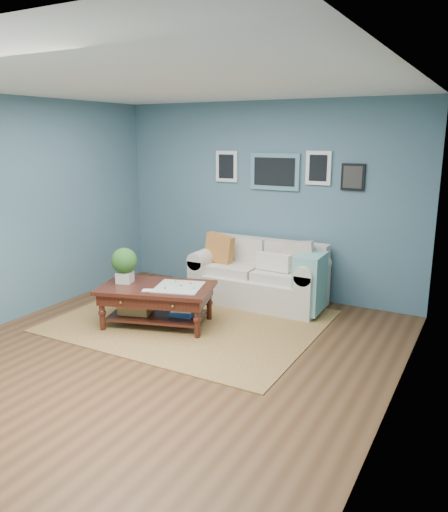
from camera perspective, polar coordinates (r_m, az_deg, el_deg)
The scene contains 4 objects.
room_shell at distance 4.98m, azimuth -6.77°, elevation 3.38°, with size 5.00×5.02×2.70m.
area_rug at distance 6.23m, azimuth -3.81°, elevation -7.37°, with size 3.08×2.46×0.01m, color brown.
loveseat at distance 6.77m, azimuth 4.66°, elevation -2.33°, with size 1.82×0.83×0.93m.
coffee_table at distance 6.05m, azimuth -8.31°, elevation -4.10°, with size 1.49×1.13×0.93m.
Camera 1 is at (2.86, -3.92, 2.24)m, focal length 35.00 mm.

